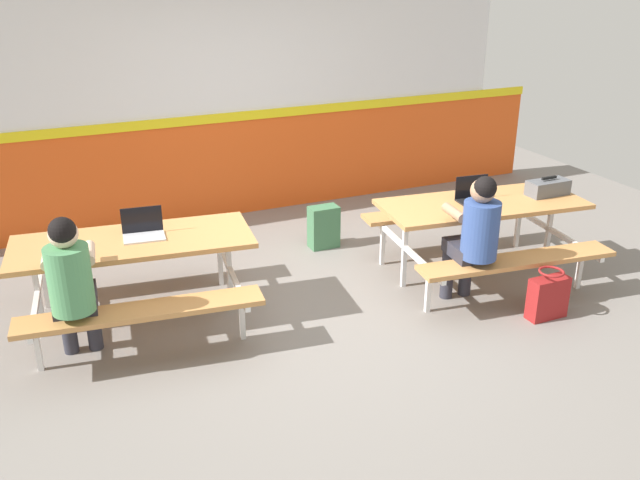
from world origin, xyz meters
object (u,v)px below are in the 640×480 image
(picnic_table_right, at_px, (481,219))
(student_further, at_px, (475,232))
(student_nearer, at_px, (71,280))
(tote_bag_bright, at_px, (548,297))
(laptop_silver, at_px, (143,231))
(toolbox_grey, at_px, (548,187))
(picnic_table_left, at_px, (135,259))
(backpack_dark, at_px, (323,227))
(laptop_dark, at_px, (474,196))

(picnic_table_right, distance_m, student_further, 0.69)
(student_nearer, height_order, student_further, same)
(student_further, distance_m, tote_bag_bright, 0.82)
(laptop_silver, relative_size, toolbox_grey, 0.86)
(picnic_table_left, xyz_separation_m, toolbox_grey, (3.73, -0.48, 0.24))
(student_nearer, relative_size, tote_bag_bright, 2.81)
(student_nearer, relative_size, laptop_silver, 3.51)
(picnic_table_left, distance_m, backpack_dark, 2.23)
(picnic_table_right, bearing_deg, toolbox_grey, -6.87)
(laptop_silver, relative_size, tote_bag_bright, 0.80)
(picnic_table_left, relative_size, student_nearer, 1.61)
(laptop_silver, xyz_separation_m, toolbox_grey, (3.64, -0.50, 0.02))
(picnic_table_right, bearing_deg, student_nearer, -178.36)
(picnic_table_left, relative_size, tote_bag_bright, 4.51)
(picnic_table_right, bearing_deg, backpack_dark, 129.70)
(picnic_table_left, height_order, picnic_table_right, same)
(student_further, distance_m, laptop_dark, 0.68)
(student_further, bearing_deg, picnic_table_right, 48.53)
(student_nearer, bearing_deg, student_further, -7.37)
(laptop_silver, xyz_separation_m, backpack_dark, (1.94, 0.81, -0.57))
(toolbox_grey, bearing_deg, tote_bag_bright, -127.05)
(picnic_table_right, height_order, student_further, student_further)
(student_nearer, distance_m, toolbox_grey, 4.24)
(laptop_dark, xyz_separation_m, backpack_dark, (-0.96, 1.19, -0.57))
(picnic_table_left, height_order, tote_bag_bright, picnic_table_left)
(student_further, xyz_separation_m, tote_bag_bright, (0.50, -0.40, -0.51))
(student_further, bearing_deg, laptop_dark, 55.09)
(laptop_dark, bearing_deg, tote_bag_bright, -83.41)
(laptop_dark, bearing_deg, backpack_dark, 128.97)
(picnic_table_left, height_order, backpack_dark, picnic_table_left)
(laptop_silver, bearing_deg, student_further, -20.26)
(laptop_dark, bearing_deg, student_nearer, -177.59)
(student_nearer, relative_size, laptop_dark, 3.51)
(laptop_silver, bearing_deg, tote_bag_bright, -23.80)
(student_further, relative_size, laptop_dark, 3.51)
(picnic_table_left, distance_m, picnic_table_right, 3.08)
(laptop_dark, bearing_deg, picnic_table_right, -35.79)
(tote_bag_bright, bearing_deg, student_nearer, 167.49)
(backpack_dark, distance_m, tote_bag_bright, 2.39)
(picnic_table_right, relative_size, student_further, 1.61)
(backpack_dark, height_order, tote_bag_bright, backpack_dark)
(laptop_dark, xyz_separation_m, tote_bag_bright, (0.11, -0.95, -0.59))
(student_nearer, height_order, toolbox_grey, student_nearer)
(picnic_table_left, height_order, laptop_silver, laptop_silver)
(toolbox_grey, bearing_deg, picnic_table_left, 172.71)
(backpack_dark, relative_size, tote_bag_bright, 1.02)
(toolbox_grey, bearing_deg, laptop_dark, 170.24)
(picnic_table_right, height_order, laptop_dark, laptop_dark)
(picnic_table_right, distance_m, backpack_dark, 1.65)
(student_nearer, xyz_separation_m, laptop_silver, (0.61, 0.53, 0.08))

